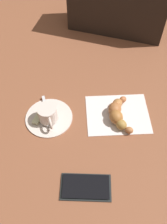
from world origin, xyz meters
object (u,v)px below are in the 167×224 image
(sugar_packet, at_px, (39,115))
(cell_phone, at_px, (86,187))
(croissant, at_px, (117,113))
(laptop_bag, at_px, (118,2))
(saucer, at_px, (49,117))
(napkin, at_px, (118,114))
(teaspoon, at_px, (47,115))
(espresso_cup, at_px, (48,114))

(sugar_packet, bearing_deg, cell_phone, 52.42)
(croissant, xyz_separation_m, laptop_bag, (-0.17, -0.42, 0.09))
(saucer, xyz_separation_m, sugar_packet, (0.03, -0.01, 0.01))
(napkin, height_order, laptop_bag, laptop_bag)
(napkin, height_order, croissant, croissant)
(saucer, bearing_deg, napkin, 165.46)
(teaspoon, height_order, croissant, croissant)
(cell_phone, bearing_deg, croissant, -131.88)
(teaspoon, distance_m, cell_phone, 0.25)
(croissant, bearing_deg, laptop_bag, -112.02)
(napkin, relative_size, croissant, 1.39)
(sugar_packet, height_order, napkin, sugar_packet)
(espresso_cup, height_order, teaspoon, espresso_cup)
(laptop_bag, bearing_deg, teaspoon, 78.33)
(saucer, relative_size, cell_phone, 0.98)
(teaspoon, height_order, laptop_bag, laptop_bag)
(espresso_cup, height_order, napkin, espresso_cup)
(teaspoon, distance_m, laptop_bag, 0.52)
(teaspoon, bearing_deg, croissant, 162.11)
(espresso_cup, relative_size, laptop_bag, 0.23)
(napkin, bearing_deg, laptop_bag, -111.60)
(laptop_bag, bearing_deg, cell_phone, 96.03)
(cell_phone, xyz_separation_m, laptop_bag, (-0.33, -0.60, 0.11))
(saucer, xyz_separation_m, teaspoon, (0.00, -0.00, 0.01))
(sugar_packet, xyz_separation_m, laptop_bag, (-0.40, -0.34, 0.10))
(napkin, bearing_deg, sugar_packet, -15.69)
(espresso_cup, xyz_separation_m, cell_phone, (-0.04, 0.23, -0.03))
(napkin, xyz_separation_m, laptop_bag, (-0.16, -0.41, 0.11))
(espresso_cup, relative_size, sugar_packet, 1.25)
(napkin, bearing_deg, croissant, 52.15)
(sugar_packet, bearing_deg, saucer, 103.85)
(saucer, bearing_deg, laptop_bag, -136.10)
(espresso_cup, xyz_separation_m, teaspoon, (0.00, -0.01, -0.02))
(teaspoon, height_order, sugar_packet, teaspoon)
(sugar_packet, relative_size, cell_phone, 0.46)
(teaspoon, relative_size, sugar_packet, 1.79)
(cell_phone, relative_size, laptop_bag, 0.40)
(espresso_cup, distance_m, teaspoon, 0.03)
(saucer, xyz_separation_m, cell_phone, (-0.04, 0.24, 0.00))
(sugar_packet, bearing_deg, teaspoon, 105.79)
(saucer, bearing_deg, teaspoon, -34.54)
(napkin, bearing_deg, cell_phone, 48.31)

